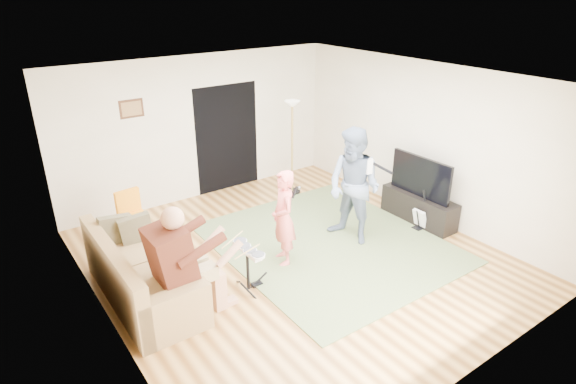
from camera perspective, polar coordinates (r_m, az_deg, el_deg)
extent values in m
plane|color=brown|center=(7.43, 0.84, -7.79)|extent=(6.00, 6.00, 0.00)
plane|color=white|center=(6.44, 0.98, 13.16)|extent=(6.00, 6.00, 0.00)
plane|color=olive|center=(5.86, -22.44, -1.64)|extent=(0.00, 2.05, 2.05)
plane|color=black|center=(9.58, -7.22, 6.35)|extent=(2.10, 0.00, 2.10)
cube|color=#3F2314|center=(8.68, -18.07, 9.38)|extent=(0.42, 0.03, 0.32)
cube|color=#5A6E43|center=(7.82, 4.80, -6.04)|extent=(3.25, 3.73, 0.02)
cube|color=#A68353|center=(6.75, -16.58, -10.24)|extent=(0.89, 1.77, 0.44)
cube|color=#A68353|center=(6.55, -19.91, -9.52)|extent=(0.17, 2.19, 0.89)
cube|color=#A68353|center=(7.53, -19.31, -6.04)|extent=(0.89, 0.21, 0.63)
cube|color=#A68353|center=(5.93, -13.25, -14.03)|extent=(0.89, 0.21, 0.63)
cube|color=#542417|center=(5.91, -13.77, -7.26)|extent=(0.42, 0.55, 0.70)
sphere|color=tan|center=(5.71, -13.54, -3.04)|extent=(0.27, 0.27, 0.27)
cylinder|color=black|center=(6.60, -4.79, -9.10)|extent=(0.04, 0.04, 0.59)
cube|color=silver|center=(6.45, -4.87, -6.98)|extent=(0.11, 0.59, 0.03)
imported|color=#F06868|center=(6.99, -0.54, -3.11)|extent=(0.50, 0.61, 1.45)
imported|color=slate|center=(7.58, 7.82, 0.63)|extent=(0.88, 1.03, 1.87)
cube|color=black|center=(8.53, 15.21, -4.14)|extent=(0.19, 0.16, 0.03)
cube|color=white|center=(8.45, 15.35, -3.00)|extent=(0.15, 0.23, 0.31)
cylinder|color=black|center=(8.38, 15.92, -0.95)|extent=(0.16, 0.04, 0.40)
cylinder|color=black|center=(9.64, 0.47, 0.08)|extent=(0.33, 0.33, 0.03)
cylinder|color=#A08144|center=(9.33, 0.49, 5.04)|extent=(0.04, 0.04, 1.75)
cone|color=white|center=(9.08, 0.51, 10.40)|extent=(0.29, 0.29, 0.12)
cube|color=beige|center=(7.81, -17.57, -3.67)|extent=(0.45, 0.45, 0.04)
cube|color=orange|center=(7.84, -18.29, -1.10)|extent=(0.39, 0.13, 0.40)
cube|color=black|center=(8.71, 15.24, -1.81)|extent=(0.40, 1.40, 0.50)
cube|color=black|center=(8.44, 15.45, 1.79)|extent=(0.06, 1.21, 0.69)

